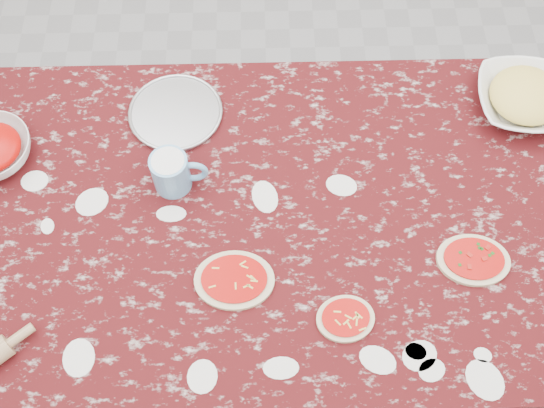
{
  "coord_description": "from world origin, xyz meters",
  "views": [
    {
      "loc": [
        -0.02,
        -0.77,
        2.24
      ],
      "look_at": [
        0.0,
        0.0,
        0.8
      ],
      "focal_mm": 42.88,
      "sensor_mm": 36.0,
      "label": 1
    }
  ],
  "objects_px": {
    "pizza_tray": "(176,113)",
    "flour_mug": "(172,172)",
    "worktable": "(272,227)",
    "cheese_bowl": "(524,100)"
  },
  "relations": [
    {
      "from": "worktable",
      "to": "pizza_tray",
      "type": "bearing_deg",
      "value": 129.43
    },
    {
      "from": "pizza_tray",
      "to": "flour_mug",
      "type": "bearing_deg",
      "value": -87.68
    },
    {
      "from": "worktable",
      "to": "pizza_tray",
      "type": "relative_size",
      "value": 6.21
    },
    {
      "from": "worktable",
      "to": "flour_mug",
      "type": "xyz_separation_m",
      "value": [
        -0.25,
        0.09,
        0.14
      ]
    },
    {
      "from": "pizza_tray",
      "to": "cheese_bowl",
      "type": "distance_m",
      "value": 0.97
    },
    {
      "from": "pizza_tray",
      "to": "cheese_bowl",
      "type": "bearing_deg",
      "value": 0.2
    },
    {
      "from": "pizza_tray",
      "to": "flour_mug",
      "type": "relative_size",
      "value": 1.76
    },
    {
      "from": "cheese_bowl",
      "to": "flour_mug",
      "type": "bearing_deg",
      "value": -166.64
    },
    {
      "from": "worktable",
      "to": "cheese_bowl",
      "type": "distance_m",
      "value": 0.79
    },
    {
      "from": "worktable",
      "to": "flour_mug",
      "type": "bearing_deg",
      "value": 159.62
    }
  ]
}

